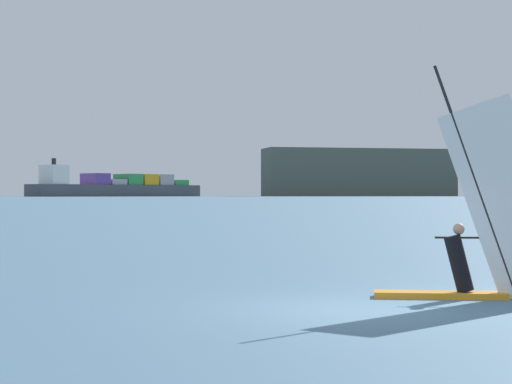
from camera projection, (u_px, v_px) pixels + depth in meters
name	position (u px, v px, depth m)	size (l,w,h in m)	color
ground_plane	(355.00, 309.00, 16.06)	(4000.00, 4000.00, 0.00)	#476B84
windsurfer	(474.00, 242.00, 17.74)	(3.76, 0.87, 4.54)	orange
cargo_ship	(117.00, 187.00, 885.32)	(148.32, 147.09, 34.32)	#3F444C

